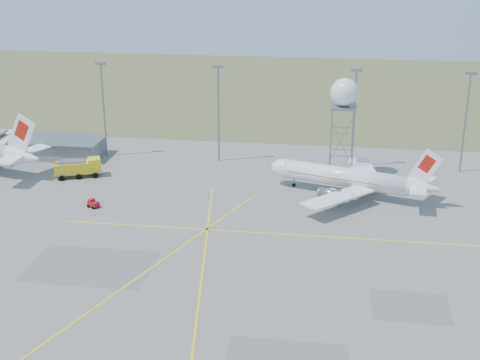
# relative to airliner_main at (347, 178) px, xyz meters

# --- Properties ---
(ground) EXTENTS (400.00, 400.00, 0.00)m
(ground) POSITION_rel_airliner_main_xyz_m (-16.99, -49.30, -3.32)
(ground) COLOR gray
(ground) RESTS_ON ground
(grass_strip) EXTENTS (400.00, 120.00, 0.03)m
(grass_strip) POSITION_rel_airliner_main_xyz_m (-16.99, 90.70, -3.31)
(grass_strip) COLOR #566437
(grass_strip) RESTS_ON ground
(building_grey) EXTENTS (19.00, 10.00, 3.90)m
(building_grey) POSITION_rel_airliner_main_xyz_m (-61.99, 14.70, -1.35)
(building_grey) COLOR gray
(building_grey) RESTS_ON ground
(mast_a) EXTENTS (2.20, 0.50, 20.50)m
(mast_a) POSITION_rel_airliner_main_xyz_m (-51.99, 16.70, 8.75)
(mast_a) COLOR gray
(mast_a) RESTS_ON ground
(mast_b) EXTENTS (2.20, 0.50, 20.50)m
(mast_b) POSITION_rel_airliner_main_xyz_m (-26.99, 16.70, 8.75)
(mast_b) COLOR gray
(mast_b) RESTS_ON ground
(mast_c) EXTENTS (2.20, 0.50, 20.50)m
(mast_c) POSITION_rel_airliner_main_xyz_m (1.01, 16.70, 8.75)
(mast_c) COLOR gray
(mast_c) RESTS_ON ground
(mast_d) EXTENTS (2.20, 0.50, 20.50)m
(mast_d) POSITION_rel_airliner_main_xyz_m (23.01, 16.70, 8.75)
(mast_d) COLOR gray
(mast_d) RESTS_ON ground
(airliner_main) EXTENTS (31.31, 29.64, 10.84)m
(airliner_main) POSITION_rel_airliner_main_xyz_m (0.00, 0.00, 0.00)
(airliner_main) COLOR white
(airliner_main) RESTS_ON ground
(radar_tower) EXTENTS (5.42, 5.42, 19.63)m
(radar_tower) POSITION_rel_airliner_main_xyz_m (-1.22, 11.20, 7.69)
(radar_tower) COLOR gray
(radar_tower) RESTS_ON ground
(fire_truck) EXTENTS (9.55, 6.33, 3.63)m
(fire_truck) POSITION_rel_airliner_main_xyz_m (-52.78, 2.45, -1.58)
(fire_truck) COLOR yellow
(fire_truck) RESTS_ON ground
(baggage_tug) EXTENTS (2.31, 2.23, 1.51)m
(baggage_tug) POSITION_rel_airliner_main_xyz_m (-44.51, -12.59, -2.75)
(baggage_tug) COLOR #B90D18
(baggage_tug) RESTS_ON ground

